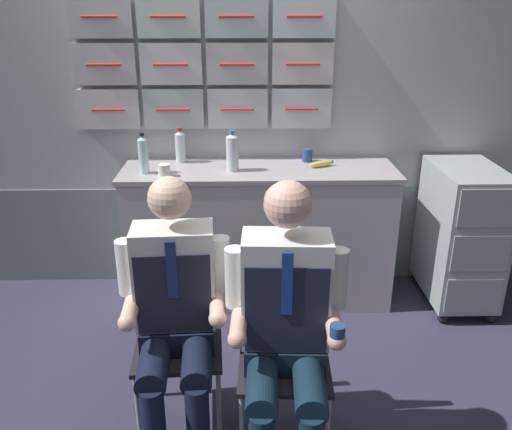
% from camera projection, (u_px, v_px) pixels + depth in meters
% --- Properties ---
extents(ground, '(4.80, 4.80, 0.04)m').
position_uv_depth(ground, '(220.00, 406.00, 2.74)').
color(ground, '#353248').
extents(galley_bulkhead, '(4.20, 0.14, 2.15)m').
position_uv_depth(galley_bulkhead, '(222.00, 133.00, 3.60)').
color(galley_bulkhead, '#B0B2B6').
rests_on(galley_bulkhead, ground).
extents(galley_counter, '(1.76, 0.53, 0.93)m').
position_uv_depth(galley_counter, '(259.00, 234.00, 3.58)').
color(galley_counter, '#BEB6BB').
rests_on(galley_counter, ground).
extents(service_trolley, '(0.40, 0.65, 0.95)m').
position_uv_depth(service_trolley, '(461.00, 233.00, 3.49)').
color(service_trolley, black).
rests_on(service_trolley, ground).
extents(folding_chair_left, '(0.42, 0.42, 0.83)m').
position_uv_depth(folding_chair_left, '(179.00, 320.00, 2.53)').
color(folding_chair_left, '#A8AAAF').
rests_on(folding_chair_left, ground).
extents(crew_member_left, '(0.49, 0.62, 1.25)m').
position_uv_depth(crew_member_left, '(175.00, 306.00, 2.31)').
color(crew_member_left, black).
rests_on(crew_member_left, ground).
extents(folding_chair_center, '(0.42, 0.42, 0.83)m').
position_uv_depth(folding_chair_center, '(284.00, 336.00, 2.40)').
color(folding_chair_center, '#A8AAAF').
rests_on(folding_chair_center, ground).
extents(crew_member_center, '(0.51, 0.63, 1.27)m').
position_uv_depth(crew_member_center, '(286.00, 320.00, 2.18)').
color(crew_member_center, black).
rests_on(crew_member_center, ground).
extents(sparkling_bottle_green, '(0.07, 0.07, 0.23)m').
position_uv_depth(sparkling_bottle_green, '(180.00, 146.00, 3.50)').
color(sparkling_bottle_green, silver).
rests_on(sparkling_bottle_green, galley_counter).
extents(water_bottle_short, '(0.06, 0.06, 0.25)m').
position_uv_depth(water_bottle_short, '(143.00, 155.00, 3.26)').
color(water_bottle_short, silver).
rests_on(water_bottle_short, galley_counter).
extents(water_bottle_blue_cap, '(0.08, 0.08, 0.26)m').
position_uv_depth(water_bottle_blue_cap, '(232.00, 152.00, 3.31)').
color(water_bottle_blue_cap, silver).
rests_on(water_bottle_blue_cap, galley_counter).
extents(coffee_cup_white, '(0.07, 0.07, 0.09)m').
position_uv_depth(coffee_cup_white, '(307.00, 155.00, 3.54)').
color(coffee_cup_white, navy).
rests_on(coffee_cup_white, galley_counter).
extents(paper_cup_tan, '(0.07, 0.07, 0.08)m').
position_uv_depth(paper_cup_tan, '(164.00, 170.00, 3.23)').
color(paper_cup_tan, white).
rests_on(paper_cup_tan, galley_counter).
extents(snack_banana, '(0.17, 0.10, 0.04)m').
position_uv_depth(snack_banana, '(321.00, 164.00, 3.42)').
color(snack_banana, yellow).
rests_on(snack_banana, galley_counter).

